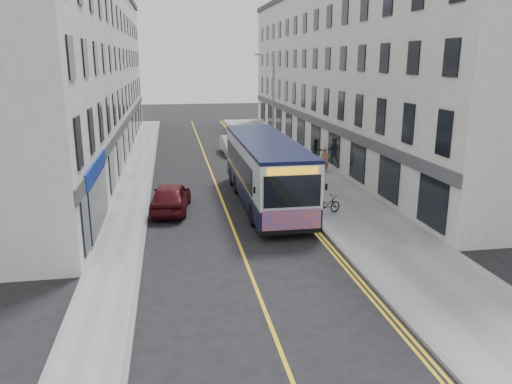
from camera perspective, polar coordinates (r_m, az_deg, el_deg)
name	(u,v)px	position (r m, az deg, el deg)	size (l,w,h in m)	color
ground	(240,247)	(20.84, -1.82, -6.29)	(140.00, 140.00, 0.00)	black
pavement_east	(308,176)	(33.34, 5.98, 1.88)	(4.50, 64.00, 0.12)	gray
pavement_west	(135,182)	(32.22, -13.68, 1.07)	(2.00, 64.00, 0.12)	gray
kerb_east	(275,177)	(32.81, 2.19, 1.74)	(0.18, 64.00, 0.13)	slate
kerb_west	(151,182)	(32.16, -11.90, 1.16)	(0.18, 64.00, 0.13)	slate
road_centre_line	(214,180)	(32.25, -4.78, 1.36)	(0.12, 64.00, 0.01)	gold
road_dbl_yellow_inner	(268,178)	(32.73, 1.42, 1.61)	(0.10, 64.00, 0.01)	gold
road_dbl_yellow_outer	(271,178)	(32.77, 1.76, 1.62)	(0.10, 64.00, 0.01)	gold
terrace_east	(343,72)	(42.67, 9.88, 13.31)	(6.00, 46.00, 13.00)	white
terrace_west	(83,74)	(40.76, -19.20, 12.66)	(6.00, 46.00, 13.00)	white
streetlamp	(272,108)	(34.08, 1.85, 9.60)	(1.32, 0.18, 8.00)	gray
city_bus	(265,169)	(26.53, 1.07, 2.67)	(2.80, 12.00, 3.49)	black
bicycle	(326,205)	(24.84, 8.05, -1.51)	(0.60, 1.72, 0.91)	black
pedestrian_near	(325,160)	(34.00, 7.86, 3.62)	(0.61, 0.40, 1.67)	#925C42
pedestrian_far	(316,151)	(36.71, 6.91, 4.63)	(0.90, 0.70, 1.85)	black
car_white	(232,145)	(41.17, -2.76, 5.38)	(1.53, 4.40, 1.45)	silver
car_maroon	(171,197)	(25.82, -9.71, -0.52)	(1.80, 4.46, 1.52)	#4D0C14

